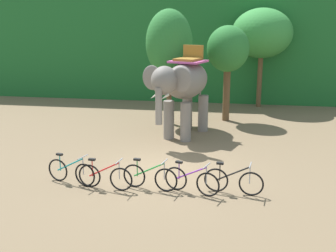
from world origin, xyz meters
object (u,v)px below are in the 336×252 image
tree_center (228,50)px  tree_center_right (262,34)px  bike_red (105,177)px  bike_purple (191,180)px  bike_green (150,177)px  tree_left (169,44)px  elephant (183,85)px  bike_black (233,181)px  bike_teal (71,171)px

tree_center → tree_center_right: size_ratio=0.84×
tree_center → tree_center_right: tree_center_right is taller
bike_red → bike_purple: (2.53, 0.12, 0.00)m
bike_red → bike_purple: bearing=2.7°
tree_center_right → tree_center: bearing=-114.8°
bike_green → bike_red: bearing=-171.3°
tree_left → bike_green: tree_left is taller
tree_center → bike_red: (-3.15, -9.33, -3.02)m
elephant → bike_green: size_ratio=2.50×
tree_center_right → bike_black: bearing=-95.1°
bike_red → bike_purple: same height
bike_black → bike_purple: bearing=-172.1°
tree_left → tree_center_right: bearing=47.9°
bike_teal → bike_red: same height
bike_green → bike_purple: size_ratio=1.03×
elephant → bike_teal: (-2.63, -5.82, -1.82)m
bike_green → bike_teal: bearing=179.1°
bike_teal → tree_left: bearing=78.2°
bike_purple → bike_red: bearing=-177.3°
tree_center_right → elephant: (-3.37, -6.95, -1.86)m
bike_teal → bike_red: (1.14, -0.24, 0.00)m
tree_center_right → elephant: 7.94m
tree_center → bike_green: (-1.86, -9.13, -3.02)m
bike_teal → bike_green: bearing=-0.9°
tree_center_right → bike_teal: size_ratio=3.26×
tree_center_right → bike_black: 13.29m
bike_red → bike_green: bearing=8.7°
tree_center → tree_center_right: 4.10m
tree_center_right → bike_purple: tree_center_right is taller
tree_left → bike_teal: bearing=-101.8°
bike_teal → bike_purple: 3.68m
bike_teal → tree_center_right: bearing=64.8°
tree_left → bike_green: bearing=-84.5°
bike_black → tree_left: bearing=111.9°
bike_green → bike_purple: bearing=-3.5°
bike_teal → bike_purple: bearing=-1.8°
bike_purple → bike_black: 1.19m
bike_purple → bike_black: same height
tree_center → elephant: 3.87m
tree_left → bike_teal: 8.82m
tree_left → bike_black: size_ratio=3.11×
bike_teal → bike_green: 2.44m
bike_red → elephant: bearing=76.3°
bike_purple → bike_black: bearing=7.9°
bike_green → tree_center: bearing=78.5°
bike_red → bike_green: same height
bike_purple → bike_black: size_ratio=0.97×
tree_center_right → bike_purple: bearing=-100.2°
bike_black → bike_green: bearing=-177.9°
tree_center → bike_purple: size_ratio=2.77×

